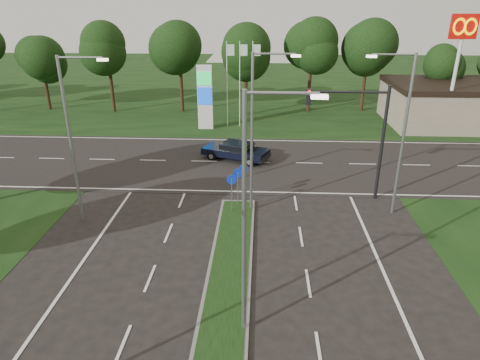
{
  "coord_description": "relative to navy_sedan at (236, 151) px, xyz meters",
  "views": [
    {
      "loc": [
        1.31,
        -6.59,
        11.41
      ],
      "look_at": [
        0.19,
        15.25,
        2.2
      ],
      "focal_mm": 32.0,
      "sensor_mm": 36.0,
      "label": 1
    }
  ],
  "objects": [
    {
      "name": "gas_pylon",
      "position": [
        -3.18,
        8.5,
        2.46
      ],
      "size": [
        5.8,
        1.26,
        8.0
      ],
      "color": "silver",
      "rests_on": "ground"
    },
    {
      "name": "streetlight_right_far",
      "position": [
        9.41,
        -8.55,
        4.34
      ],
      "size": [
        2.53,
        0.22,
        9.0
      ],
      "rotation": [
        0.0,
        0.0,
        3.14
      ],
      "color": "gray",
      "rests_on": "ground"
    },
    {
      "name": "streetlight_median_far",
      "position": [
        1.61,
        -8.55,
        4.34
      ],
      "size": [
        2.53,
        0.22,
        9.0
      ],
      "color": "gray",
      "rests_on": "ground"
    },
    {
      "name": "streetlight_left_far",
      "position": [
        -7.69,
        -10.55,
        4.34
      ],
      "size": [
        2.53,
        0.22,
        9.0
      ],
      "color": "gray",
      "rests_on": "ground"
    },
    {
      "name": "cross_road",
      "position": [
        0.61,
        -0.55,
        -0.74
      ],
      "size": [
        160.0,
        12.0,
        0.02
      ],
      "primitive_type": "cube",
      "color": "black",
      "rests_on": "ground"
    },
    {
      "name": "treeline_far",
      "position": [
        0.71,
        15.38,
        6.1
      ],
      "size": [
        6.0,
        6.0,
        9.9
      ],
      "color": "black",
      "rests_on": "ground"
    },
    {
      "name": "traffic_signal",
      "position": [
        7.79,
        -6.55,
        3.92
      ],
      "size": [
        5.1,
        0.42,
        7.0
      ],
      "color": "black",
      "rests_on": "ground"
    },
    {
      "name": "mcdonalds_sign",
      "position": [
        18.61,
        7.42,
        7.25
      ],
      "size": [
        2.2,
        0.47,
        10.4
      ],
      "color": "silver",
      "rests_on": "ground"
    },
    {
      "name": "navy_sedan",
      "position": [
        0.0,
        0.0,
        0.0
      ],
      "size": [
        5.38,
        3.73,
        1.37
      ],
      "rotation": [
        0.0,
        0.0,
        1.19
      ],
      "color": "black",
      "rests_on": "ground"
    },
    {
      "name": "verge_far",
      "position": [
        0.61,
        30.45,
        -0.74
      ],
      "size": [
        160.0,
        50.0,
        0.02
      ],
      "primitive_type": "cube",
      "color": "black",
      "rests_on": "ground"
    },
    {
      "name": "streetlight_median_near",
      "position": [
        1.61,
        -18.55,
        4.34
      ],
      "size": [
        2.53,
        0.22,
        9.0
      ],
      "color": "gray",
      "rests_on": "ground"
    },
    {
      "name": "median_signs",
      "position": [
        0.61,
        -8.15,
        0.98
      ],
      "size": [
        1.16,
        1.76,
        2.38
      ],
      "color": "gray",
      "rests_on": "ground"
    },
    {
      "name": "commercial_building",
      "position": [
        22.61,
        11.45,
        1.26
      ],
      "size": [
        16.0,
        9.0,
        4.0
      ],
      "primitive_type": "cube",
      "color": "gray",
      "rests_on": "ground"
    }
  ]
}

